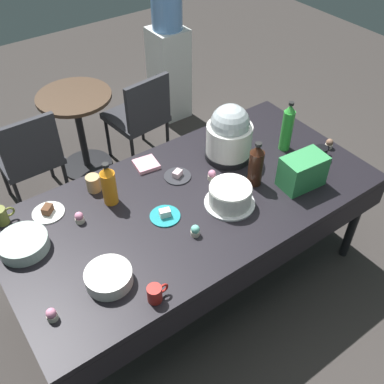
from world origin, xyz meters
name	(u,v)px	position (x,y,z in m)	size (l,w,h in m)	color
ground	(192,277)	(0.00, 0.00, 0.00)	(9.00, 9.00, 0.00)	#383330
potluck_table	(192,206)	(0.00, 0.00, 0.69)	(2.20, 1.10, 0.75)	black
frosted_layer_cake	(230,196)	(0.15, -0.16, 0.81)	(0.29, 0.29, 0.13)	silver
slow_cooker	(229,134)	(0.42, 0.19, 0.92)	(0.30, 0.30, 0.37)	black
glass_salad_bowl	(23,244)	(-0.92, 0.20, 0.79)	(0.26, 0.26, 0.07)	#B2C6BC
ceramic_snack_bowl	(109,277)	(-0.67, -0.25, 0.79)	(0.23, 0.23, 0.07)	silver
dessert_plate_white	(48,212)	(-0.73, 0.37, 0.76)	(0.18, 0.18, 0.05)	white
dessert_plate_charcoal	(177,175)	(0.04, 0.21, 0.76)	(0.17, 0.17, 0.04)	#2D2D33
dessert_plate_teal	(165,215)	(-0.21, -0.03, 0.76)	(0.17, 0.17, 0.05)	teal
cupcake_cocoa	(329,144)	(1.02, -0.13, 0.78)	(0.05, 0.05, 0.07)	beige
cupcake_rose	(195,231)	(-0.15, -0.24, 0.78)	(0.05, 0.05, 0.07)	beige
cupcake_vanilla	(214,130)	(0.50, 0.44, 0.78)	(0.05, 0.05, 0.07)	beige
cupcake_berry	(212,175)	(0.20, 0.07, 0.78)	(0.05, 0.05, 0.07)	beige
cupcake_lemon	(52,315)	(-0.97, -0.28, 0.78)	(0.05, 0.05, 0.07)	beige
cupcake_mint	(79,218)	(-0.61, 0.21, 0.78)	(0.05, 0.05, 0.07)	beige
soda_bottle_orange_juice	(109,185)	(-0.39, 0.25, 0.88)	(0.08, 0.08, 0.28)	orange
soda_bottle_cola	(256,165)	(0.38, -0.11, 0.89)	(0.09, 0.09, 0.30)	#33190F
soda_bottle_lime_soda	(287,128)	(0.78, 0.04, 0.91)	(0.07, 0.07, 0.35)	green
coffee_mug_tan	(94,183)	(-0.42, 0.40, 0.80)	(0.13, 0.08, 0.10)	tan
coffee_mug_red	(155,293)	(-0.54, -0.46, 0.79)	(0.11, 0.07, 0.09)	#B2231E
coffee_mug_black	(321,153)	(0.89, -0.17, 0.79)	(0.12, 0.08, 0.08)	black
coffee_mug_olive	(1,216)	(-0.95, 0.45, 0.80)	(0.12, 0.07, 0.10)	olive
soda_carton	(303,171)	(0.60, -0.28, 0.85)	(0.26, 0.16, 0.20)	#338C4C
paper_napkin_stack	(146,164)	(-0.06, 0.41, 0.76)	(0.14, 0.14, 0.02)	pink
maroon_chair_left	(29,155)	(-0.55, 1.32, 0.49)	(0.44, 0.44, 0.85)	#333338
maroon_chair_right	(140,114)	(0.41, 1.32, 0.49)	(0.49, 0.49, 0.85)	#333338
round_cafe_table	(78,119)	(-0.05, 1.54, 0.50)	(0.60, 0.60, 0.72)	#473323
water_cooler	(169,61)	(1.04, 1.83, 0.59)	(0.32, 0.32, 1.24)	silver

